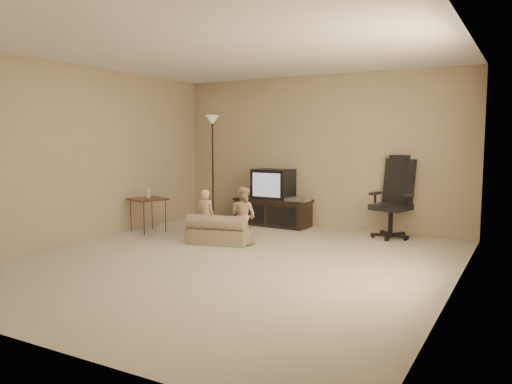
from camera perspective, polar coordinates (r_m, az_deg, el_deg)
floor at (r=6.04m, az=-2.96°, el=-7.92°), size 5.50×5.50×0.00m
room_shell at (r=5.87m, az=-3.04°, el=6.63°), size 5.50×5.50×5.50m
tv_stand at (r=8.45m, az=1.96°, el=-1.18°), size 1.36×0.57×0.96m
office_chair at (r=7.67m, az=15.43°, el=-1.80°), size 0.68×0.71×1.23m
side_table at (r=8.02m, az=-12.26°, el=-0.82°), size 0.61×0.61×0.73m
floor_lamp at (r=9.08m, az=-4.99°, el=5.51°), size 0.29×0.29×1.89m
child_sofa at (r=7.02m, az=-4.29°, el=-4.55°), size 0.93×0.65×0.42m
toddler_left at (r=7.19m, az=-5.81°, el=-2.68°), size 0.30×0.24×0.74m
toddler_right at (r=6.94m, az=-1.48°, el=-2.71°), size 0.42×0.27×0.81m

